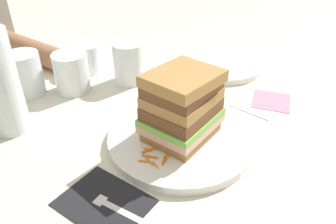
{
  "coord_description": "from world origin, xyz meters",
  "views": [
    {
      "loc": [
        -0.44,
        -0.3,
        0.41
      ],
      "look_at": [
        -0.01,
        0.0,
        0.06
      ],
      "focal_mm": 36.46,
      "sensor_mm": 36.0,
      "label": 1
    }
  ],
  "objects": [
    {
      "name": "empty_tumbler_1",
      "position": [
        -0.06,
        0.36,
        0.05
      ],
      "size": [
        0.08,
        0.08,
        0.1
      ],
      "primitive_type": "cylinder",
      "color": "silver",
      "rests_on": "ground_plane"
    },
    {
      "name": "main_plate",
      "position": [
        -0.01,
        -0.03,
        0.01
      ],
      "size": [
        0.27,
        0.27,
        0.02
      ],
      "primitive_type": "cylinder",
      "color": "white",
      "rests_on": "ground_plane"
    },
    {
      "name": "carrot_shred_5",
      "position": [
        -0.1,
        -0.02,
        0.02
      ],
      "size": [
        0.01,
        0.03,
        0.0
      ],
      "primitive_type": "cylinder",
      "rotation": [
        0.0,
        1.57,
        1.92
      ],
      "color": "orange",
      "rests_on": "main_plate"
    },
    {
      "name": "napkin_dark",
      "position": [
        -0.21,
        -0.02,
        0.0
      ],
      "size": [
        0.11,
        0.13,
        0.0
      ],
      "primitive_type": "cube",
      "rotation": [
        0.0,
        0.0,
        -0.0
      ],
      "color": "black",
      "rests_on": "ground_plane"
    },
    {
      "name": "carrot_shred_9",
      "position": [
        -0.07,
        -0.04,
        0.02
      ],
      "size": [
        0.03,
        0.01,
        0.0
      ],
      "primitive_type": "cylinder",
      "rotation": [
        0.0,
        1.57,
        3.47
      ],
      "color": "orange",
      "rests_on": "main_plate"
    },
    {
      "name": "carrot_shred_7",
      "position": [
        -0.11,
        -0.02,
        0.02
      ],
      "size": [
        0.01,
        0.02,
        0.0
      ],
      "primitive_type": "cylinder",
      "rotation": [
        0.0,
        1.57,
        2.04
      ],
      "color": "orange",
      "rests_on": "main_plate"
    },
    {
      "name": "sandwich",
      "position": [
        -0.01,
        -0.03,
        0.08
      ],
      "size": [
        0.13,
        0.12,
        0.14
      ],
      "color": "#A87A42",
      "rests_on": "main_plate"
    },
    {
      "name": "side_plate",
      "position": [
        0.32,
        0.05,
        0.01
      ],
      "size": [
        0.2,
        0.2,
        0.02
      ],
      "primitive_type": "cylinder",
      "color": "white",
      "rests_on": "ground_plane"
    },
    {
      "name": "fork",
      "position": [
        -0.2,
        -0.04,
        0.0
      ],
      "size": [
        0.03,
        0.17,
        0.0
      ],
      "color": "silver",
      "rests_on": "napkin_dark"
    },
    {
      "name": "carrot_shred_1",
      "position": [
        -0.11,
        -0.04,
        0.02
      ],
      "size": [
        0.01,
        0.02,
        0.0
      ],
      "primitive_type": "cylinder",
      "rotation": [
        0.0,
        1.57,
        4.23
      ],
      "color": "orange",
      "rests_on": "main_plate"
    },
    {
      "name": "juice_glass",
      "position": [
        0.12,
        0.21,
        0.04
      ],
      "size": [
        0.07,
        0.07,
        0.1
      ],
      "color": "white",
      "rests_on": "ground_plane"
    },
    {
      "name": "carrot_shred_13",
      "position": [
        0.08,
        -0.02,
        0.02
      ],
      "size": [
        0.0,
        0.02,
        0.0
      ],
      "primitive_type": "cylinder",
      "rotation": [
        0.0,
        1.57,
        1.49
      ],
      "color": "orange",
      "rests_on": "main_plate"
    },
    {
      "name": "napkin_pink",
      "position": [
        0.23,
        -0.12,
        0.0
      ],
      "size": [
        0.1,
        0.1,
        0.0
      ],
      "primitive_type": "cube",
      "rotation": [
        0.0,
        0.0,
        0.3
      ],
      "color": "pink",
      "rests_on": "ground_plane"
    },
    {
      "name": "carrot_shred_3",
      "position": [
        -0.09,
        -0.05,
        0.02
      ],
      "size": [
        0.02,
        0.01,
        0.0
      ],
      "primitive_type": "cylinder",
      "rotation": [
        0.0,
        1.57,
        3.59
      ],
      "color": "orange",
      "rests_on": "main_plate"
    },
    {
      "name": "carrot_shred_0",
      "position": [
        -0.08,
        -0.01,
        0.02
      ],
      "size": [
        0.01,
        0.02,
        0.0
      ],
      "primitive_type": "cylinder",
      "rotation": [
        0.0,
        1.57,
        2.18
      ],
      "color": "orange",
      "rests_on": "main_plate"
    },
    {
      "name": "carrot_shred_8",
      "position": [
        -0.09,
        -0.01,
        0.02
      ],
      "size": [
        0.02,
        0.01,
        0.0
      ],
      "primitive_type": "cylinder",
      "rotation": [
        0.0,
        1.57,
        5.75
      ],
      "color": "orange",
      "rests_on": "main_plate"
    },
    {
      "name": "carrot_shred_11",
      "position": [
        0.05,
        -0.05,
        0.02
      ],
      "size": [
        0.03,
        0.01,
        0.0
      ],
      "primitive_type": "cylinder",
      "rotation": [
        0.0,
        1.57,
        0.21
      ],
      "color": "orange",
      "rests_on": "main_plate"
    },
    {
      "name": "carrot_shred_2",
      "position": [
        -0.08,
        -0.05,
        0.02
      ],
      "size": [
        0.02,
        0.01,
        0.0
      ],
      "primitive_type": "cylinder",
      "rotation": [
        0.0,
        1.57,
        3.32
      ],
      "color": "orange",
      "rests_on": "main_plate"
    },
    {
      "name": "empty_tumbler_0",
      "position": [
        0.01,
        0.29,
        0.05
      ],
      "size": [
        0.08,
        0.08,
        0.09
      ],
      "primitive_type": "cylinder",
      "color": "silver",
      "rests_on": "ground_plane"
    },
    {
      "name": "carrot_shred_12",
      "position": [
        0.04,
        -0.03,
        0.02
      ],
      "size": [
        0.02,
        0.02,
        0.0
      ],
      "primitive_type": "cylinder",
      "rotation": [
        0.0,
        1.57,
        5.71
      ],
      "color": "orange",
      "rests_on": "main_plate"
    },
    {
      "name": "carrot_shred_14",
      "position": [
        0.04,
        -0.04,
        0.02
      ],
      "size": [
        0.01,
        0.03,
        0.0
      ],
      "primitive_type": "cylinder",
      "rotation": [
        0.0,
        1.57,
        4.89
      ],
      "color": "orange",
      "rests_on": "main_plate"
    },
    {
      "name": "carrot_shred_10",
      "position": [
        0.08,
        -0.05,
        0.02
      ],
      "size": [
        0.01,
        0.02,
        0.0
      ],
      "primitive_type": "cylinder",
      "rotation": [
        0.0,
        1.57,
        4.46
      ],
      "color": "orange",
      "rests_on": "main_plate"
    },
    {
      "name": "carrot_shred_6",
      "position": [
        -0.07,
        -0.03,
        0.02
      ],
      "size": [
        0.02,
        0.02,
        0.0
      ],
      "primitive_type": "cylinder",
      "rotation": [
        0.0,
        1.57,
        2.18
      ],
      "color": "orange",
      "rests_on": "main_plate"
    },
    {
      "name": "ground_plane",
      "position": [
        0.0,
        0.0,
        0.0
      ],
      "size": [
        3.0,
        3.0,
        0.0
      ],
      "primitive_type": "plane",
      "color": "beige"
    },
    {
      "name": "empty_tumbler_2",
      "position": [
        0.1,
        0.33,
        0.04
      ],
      "size": [
        0.07,
        0.07,
        0.07
      ],
      "primitive_type": "cylinder",
      "color": "silver",
      "rests_on": "ground_plane"
    },
    {
      "name": "carrot_shred_4",
      "position": [
        -0.11,
        -0.03,
        0.02
      ],
      "size": [
        0.01,
        0.03,
        0.0
      ],
      "primitive_type": "cylinder",
      "rotation": [
        0.0,
        1.57,
        1.25
      ],
      "color": "orange",
      "rests_on": "main_plate"
    },
    {
      "name": "knife",
      "position": [
        0.16,
        -0.05,
        0.0
      ],
      "size": [
        0.03,
        0.2,
        0.0
      ],
      "color": "silver",
      "rests_on": "ground_plane"
    }
  ]
}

